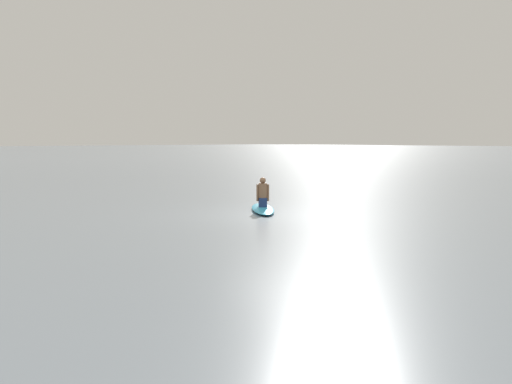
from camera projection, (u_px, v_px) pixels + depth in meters
ground_plane at (272, 215)px, 15.81m from camera, size 400.00×400.00×0.00m
surfboard at (263, 209)px, 16.71m from camera, size 2.35×2.57×0.13m
person_paddler at (263, 193)px, 16.66m from camera, size 0.38×0.39×0.92m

